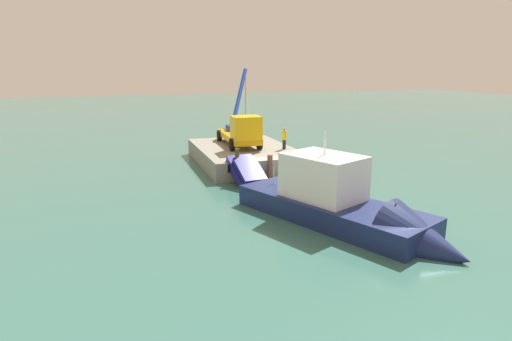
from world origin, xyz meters
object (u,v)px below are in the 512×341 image
object	(u,v)px
crane_truck	(241,130)
moored_yacht	(357,218)
salvaged_car	(249,176)
dock_worker	(284,138)

from	to	relation	value
crane_truck	moored_yacht	world-z (taller)	crane_truck
crane_truck	salvaged_car	world-z (taller)	crane_truck
dock_worker	moored_yacht	bearing A→B (deg)	-7.54
crane_truck	dock_worker	size ratio (longest dim) A/B	5.98
dock_worker	crane_truck	bearing A→B (deg)	-126.78
crane_truck	salvaged_car	bearing A→B (deg)	-12.54
salvaged_car	moored_yacht	xyz separation A→B (m)	(9.27, 2.64, -0.10)
salvaged_car	moored_yacht	size ratio (longest dim) A/B	0.33
dock_worker	salvaged_car	world-z (taller)	dock_worker
dock_worker	salvaged_car	distance (m)	6.79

